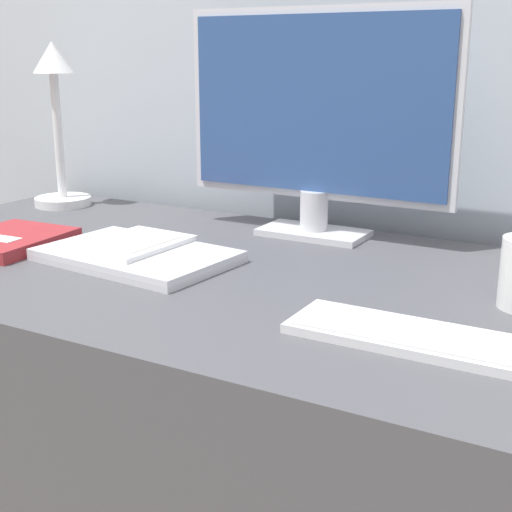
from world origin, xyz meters
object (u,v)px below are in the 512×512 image
Objects in this scene: monitor at (317,118)px; laptop at (137,256)px; ereader at (133,243)px; notebook at (9,240)px; keyboard at (422,338)px; desk_lamp at (57,117)px.

monitor is 0.42m from laptop.
ereader is 0.25m from notebook.
monitor is 0.59m from keyboard.
monitor is 0.61m from notebook.
monitor is 2.79× the size of ereader.
ereader is (-0.02, 0.02, 0.01)m from laptop.
keyboard is 0.91× the size of desk_lamp.
monitor reaches higher than laptop.
monitor reaches higher than keyboard.
laptop is 0.03m from ereader.
desk_lamp is 0.41m from notebook.
laptop is 0.92× the size of desk_lamp.
keyboard is at bearing -5.46° from notebook.
notebook is at bearing -142.28° from monitor.
notebook reaches higher than laptop.
ereader reaches higher than keyboard.
desk_lamp reaches higher than laptop.
desk_lamp is at bearing -177.56° from monitor.
laptop is (-0.19, -0.31, -0.22)m from monitor.
monitor is 0.41m from ereader.
notebook is (-0.26, -0.04, 0.00)m from laptop.
notebook is (0.18, -0.32, -0.19)m from desk_lamp.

